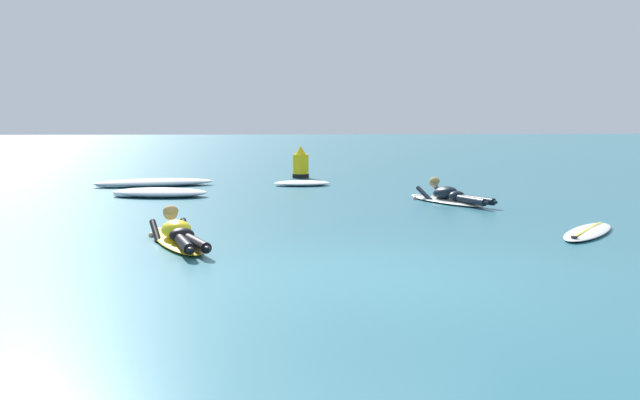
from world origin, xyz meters
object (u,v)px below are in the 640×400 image
drifting_surfboard (588,232)px  channel_marker_buoy (301,166)px  surfer_near (178,235)px  surfer_far (449,197)px

drifting_surfboard → channel_marker_buoy: size_ratio=2.23×
surfer_near → surfer_far: bearing=42.9°
channel_marker_buoy → surfer_far: bearing=-69.6°
surfer_near → surfer_far: same height
surfer_near → drifting_surfboard: (6.02, 0.39, -0.10)m
drifting_surfboard → surfer_near: bearing=-176.2°
surfer_far → drifting_surfboard: bearing=-77.5°
drifting_surfboard → channel_marker_buoy: (-3.49, 11.11, 0.32)m
channel_marker_buoy → surfer_near: bearing=-102.4°
surfer_far → channel_marker_buoy: size_ratio=2.83×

